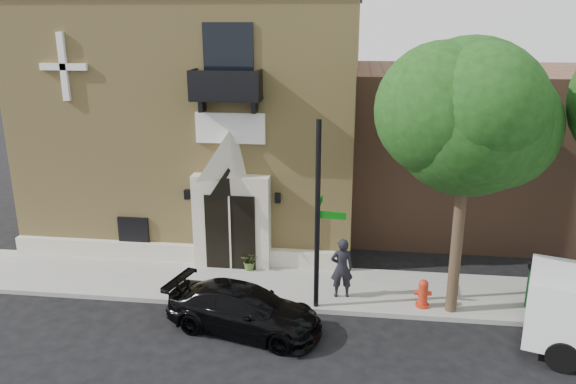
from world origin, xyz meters
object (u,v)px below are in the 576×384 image
fire_hydrant (423,293)px  black_sedan (244,309)px  dumpster (570,295)px  pedestrian_near (342,268)px  street_sign (318,216)px

fire_hydrant → black_sedan: bearing=-161.1°
fire_hydrant → dumpster: 4.04m
black_sedan → dumpster: dumpster is taller
black_sedan → dumpster: bearing=-65.5°
pedestrian_near → dumpster: bearing=167.2°
dumpster → pedestrian_near: 6.46m
fire_hydrant → dumpster: dumpster is taller
black_sedan → fire_hydrant: size_ratio=5.10×
fire_hydrant → pedestrian_near: bearing=171.7°
black_sedan → dumpster: (9.04, 1.63, 0.20)m
black_sedan → pedestrian_near: 3.35m
dumpster → fire_hydrant: bearing=175.8°
street_sign → dumpster: (7.13, 0.26, -2.12)m
pedestrian_near → black_sedan: bearing=29.5°
dumpster → pedestrian_near: size_ratio=1.13×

